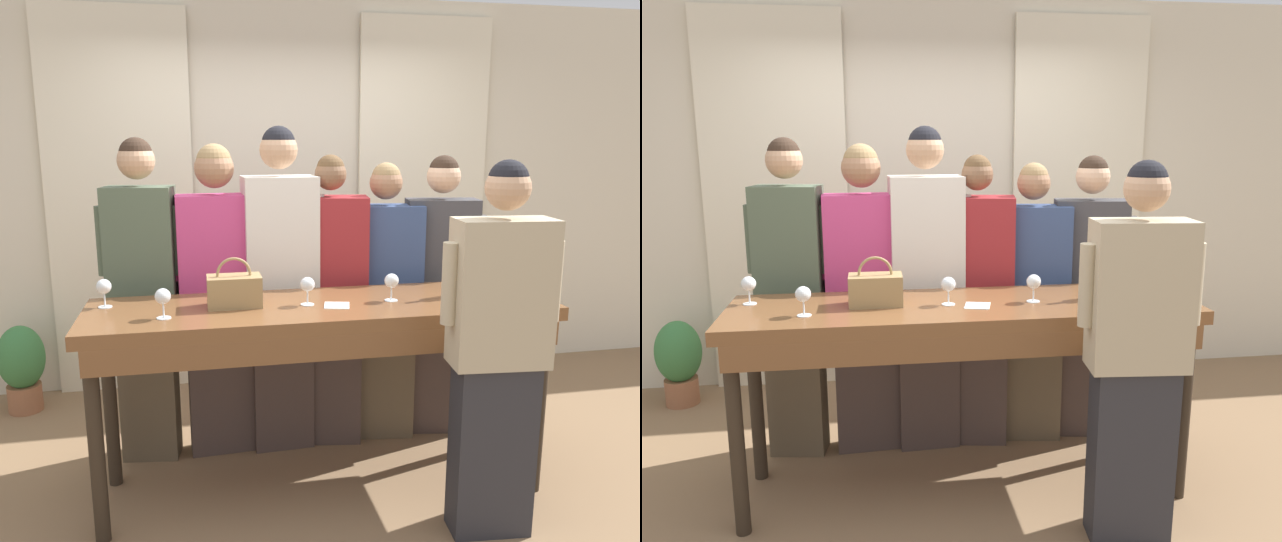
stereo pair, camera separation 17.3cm
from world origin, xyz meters
The scene contains 22 objects.
ground_plane centered at (0.00, 0.00, 0.00)m, with size 18.00×18.00×0.00m, color #846647.
wall_back centered at (0.00, 1.67, 1.40)m, with size 12.00×0.06×2.80m.
curtain_panel_left centered at (-1.11, 1.61, 1.34)m, with size 1.00×0.03×2.69m.
curtain_panel_right centered at (1.11, 1.61, 1.34)m, with size 1.00×0.03×2.69m.
tasting_bar centered at (0.00, -0.02, 0.90)m, with size 2.32×0.65×1.01m.
wine_bottle centered at (0.74, 0.01, 1.14)m, with size 0.07×0.07×0.33m.
handbag centered at (-0.43, 0.03, 1.09)m, with size 0.26×0.15×0.24m.
wine_glass_front_left centered at (-0.08, -0.02, 1.11)m, with size 0.07×0.07×0.14m.
wine_glass_front_mid centered at (0.35, -0.03, 1.11)m, with size 0.07×0.07×0.14m.
wine_glass_front_right centered at (-0.77, -0.12, 1.11)m, with size 0.07×0.07×0.14m.
wine_glass_center_left centered at (0.87, -0.20, 1.11)m, with size 0.07×0.07×0.14m.
wine_glass_center_mid centered at (-1.06, 0.13, 1.11)m, with size 0.07×0.07×0.14m.
wine_glass_center_right centered at (1.00, -0.10, 1.11)m, with size 0.07×0.07×0.14m.
napkin centered at (0.06, -0.07, 1.01)m, with size 0.15×0.15×0.00m.
guest_olive_jacket centered at (-0.90, 0.53, 0.96)m, with size 0.48×0.26×1.82m.
guest_pink_top centered at (-0.49, 0.53, 0.94)m, with size 0.56×0.23×1.79m.
guest_cream_sweater centered at (-0.14, 0.53, 0.97)m, with size 0.52×0.28×1.88m.
guest_striped_shirt centered at (0.15, 0.53, 0.87)m, with size 0.55×0.30×1.73m.
guest_navy_coat centered at (0.48, 0.53, 0.86)m, with size 0.56×0.26×1.68m.
guest_beige_cap centered at (0.84, 0.53, 0.89)m, with size 0.54×0.27×1.72m.
host_pouring centered at (0.69, -0.52, 0.89)m, with size 0.54×0.25×1.73m.
potted_plant centered at (-1.79, 1.33, 0.33)m, with size 0.30×0.30×0.60m.
Camera 1 is at (-0.61, -2.95, 1.82)m, focal length 35.00 mm.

